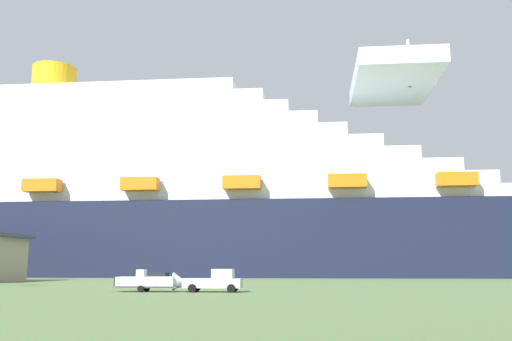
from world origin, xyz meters
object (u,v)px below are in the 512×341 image
object	(u,v)px
pickup_truck	(215,281)
cruise_ship	(146,203)
parked_car_yellow_taxi	(158,278)
small_boat_on_trailer	(154,282)

from	to	relation	value
pickup_truck	cruise_ship	bearing A→B (deg)	108.51
pickup_truck	parked_car_yellow_taxi	world-z (taller)	pickup_truck
small_boat_on_trailer	pickup_truck	bearing A→B (deg)	-2.83
small_boat_on_trailer	parked_car_yellow_taxi	world-z (taller)	small_boat_on_trailer
pickup_truck	small_boat_on_trailer	world-z (taller)	pickup_truck
cruise_ship	small_boat_on_trailer	xyz separation A→B (m)	(21.15, -81.06, -16.84)
cruise_ship	pickup_truck	distance (m)	87.41
pickup_truck	small_boat_on_trailer	xyz separation A→B (m)	(-6.08, 0.30, -0.08)
small_boat_on_trailer	parked_car_yellow_taxi	size ratio (longest dim) A/B	1.70
cruise_ship	parked_car_yellow_taxi	xyz separation A→B (m)	(15.61, -54.62, -16.97)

